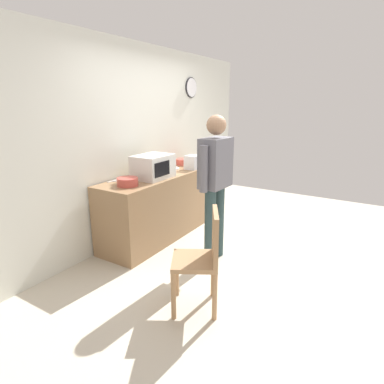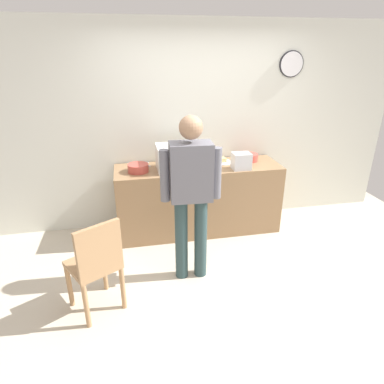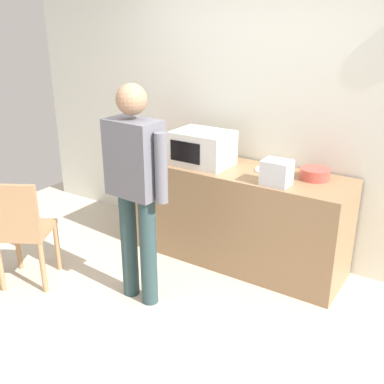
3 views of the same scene
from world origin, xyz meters
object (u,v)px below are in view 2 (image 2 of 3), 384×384
(cereal_bowl, at_px, (249,157))
(spoon_utensil, at_px, (146,165))
(salad_bowl, at_px, (138,168))
(fork_utensil, at_px, (142,163))
(sandwich_plate, at_px, (221,161))
(microwave, at_px, (178,158))
(toaster, at_px, (241,161))
(person_standing, at_px, (191,189))
(wooden_chair, at_px, (96,263))

(cereal_bowl, bearing_deg, spoon_utensil, 176.93)
(salad_bowl, height_order, cereal_bowl, salad_bowl)
(salad_bowl, bearing_deg, fork_utensil, 77.92)
(cereal_bowl, relative_size, spoon_utensil, 1.41)
(sandwich_plate, bearing_deg, microwave, -165.47)
(microwave, relative_size, spoon_utensil, 2.94)
(toaster, bearing_deg, sandwich_plate, 120.48)
(sandwich_plate, bearing_deg, cereal_bowl, 1.49)
(cereal_bowl, relative_size, fork_utensil, 1.41)
(toaster, bearing_deg, cereal_bowl, 55.00)
(cereal_bowl, bearing_deg, toaster, -125.00)
(microwave, relative_size, fork_utensil, 2.94)
(microwave, xyz_separation_m, toaster, (0.76, -0.13, -0.05))
(sandwich_plate, bearing_deg, salad_bowl, -172.19)
(toaster, bearing_deg, microwave, 170.02)
(microwave, relative_size, person_standing, 0.29)
(spoon_utensil, relative_size, person_standing, 0.10)
(microwave, bearing_deg, fork_utensil, 141.88)
(salad_bowl, distance_m, wooden_chair, 1.42)
(person_standing, distance_m, wooden_chair, 1.10)
(spoon_utensil, distance_m, person_standing, 1.21)
(microwave, bearing_deg, toaster, -9.98)
(sandwich_plate, relative_size, spoon_utensil, 1.58)
(spoon_utensil, xyz_separation_m, person_standing, (0.36, -1.15, 0.11))
(cereal_bowl, xyz_separation_m, fork_utensil, (-1.38, 0.16, -0.04))
(fork_utensil, relative_size, person_standing, 0.10)
(microwave, height_order, toaster, microwave)
(wooden_chair, bearing_deg, cereal_bowl, 37.12)
(cereal_bowl, bearing_deg, fork_utensil, 173.49)
(fork_utensil, distance_m, person_standing, 1.30)
(person_standing, xyz_separation_m, wooden_chair, (-0.92, -0.37, -0.48))
(toaster, height_order, spoon_utensil, toaster)
(cereal_bowl, xyz_separation_m, person_standing, (-0.99, -1.08, 0.07))
(person_standing, bearing_deg, cereal_bowl, 47.44)
(salad_bowl, relative_size, fork_utensil, 1.46)
(salad_bowl, relative_size, cereal_bowl, 1.03)
(sandwich_plate, xyz_separation_m, person_standing, (-0.61, -1.07, 0.10))
(microwave, xyz_separation_m, salad_bowl, (-0.48, 0.01, -0.10))
(spoon_utensil, bearing_deg, wooden_chair, -110.35)
(person_standing, relative_size, wooden_chair, 1.82)
(spoon_utensil, bearing_deg, sandwich_plate, -4.86)
(sandwich_plate, height_order, fork_utensil, sandwich_plate)
(sandwich_plate, distance_m, wooden_chair, 2.13)
(salad_bowl, xyz_separation_m, toaster, (1.24, -0.14, 0.05))
(sandwich_plate, relative_size, wooden_chair, 0.29)
(fork_utensil, bearing_deg, toaster, -21.23)
(salad_bowl, distance_m, spoon_utensil, 0.26)
(microwave, height_order, fork_utensil, microwave)
(sandwich_plate, height_order, salad_bowl, salad_bowl)
(toaster, height_order, wooden_chair, toaster)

